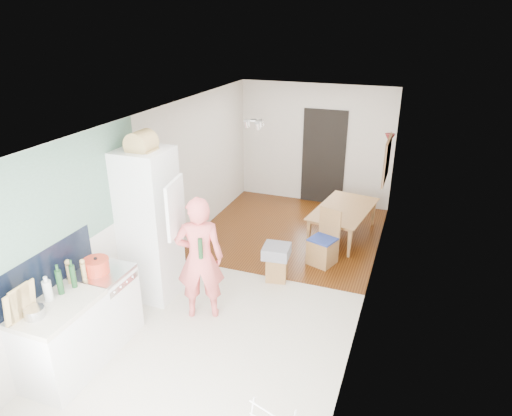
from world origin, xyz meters
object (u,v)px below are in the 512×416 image
Objects in this scene: dining_chair at (323,238)px; person at (199,248)px; stool at (277,268)px; dining_table at (344,225)px.

person is at bearing -103.27° from dining_chair.
stool is at bearing -108.55° from dining_chair.
dining_table is 1.14m from dining_chair.
person is at bearing 164.16° from dining_table.
dining_chair is 0.92m from stool.
dining_chair reaches higher than dining_table.
person is 1.49× the size of dining_table.
person reaches higher than stool.
stool is (-0.54, -0.70, -0.26)m from dining_chair.
dining_table is at bearing 69.04° from stool.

